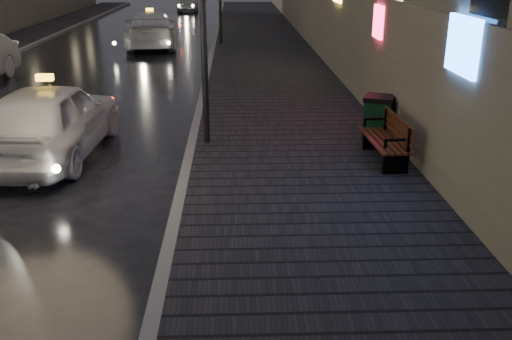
{
  "coord_description": "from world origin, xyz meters",
  "views": [
    {
      "loc": [
        2.5,
        -6.45,
        4.1
      ],
      "look_at": [
        2.83,
        2.24,
        0.85
      ],
      "focal_mm": 40.0,
      "sensor_mm": 36.0,
      "label": 1
    }
  ],
  "objects_px": {
    "bench": "(389,139)",
    "car_far": "(188,3)",
    "taxi_mid": "(151,29)",
    "taxi_near": "(50,120)",
    "trash_bin": "(378,117)"
  },
  "relations": [
    {
      "from": "taxi_mid",
      "to": "bench",
      "type": "bearing_deg",
      "value": 105.78
    },
    {
      "from": "trash_bin",
      "to": "car_far",
      "type": "bearing_deg",
      "value": 123.55
    },
    {
      "from": "bench",
      "to": "taxi_mid",
      "type": "bearing_deg",
      "value": 110.08
    },
    {
      "from": "taxi_near",
      "to": "taxi_mid",
      "type": "height_order",
      "value": "taxi_mid"
    },
    {
      "from": "taxi_mid",
      "to": "taxi_near",
      "type": "bearing_deg",
      "value": 83.44
    },
    {
      "from": "bench",
      "to": "car_far",
      "type": "xyz_separation_m",
      "value": [
        -6.84,
        36.78,
        0.05
      ]
    },
    {
      "from": "taxi_near",
      "to": "taxi_mid",
      "type": "xyz_separation_m",
      "value": [
        -0.05,
        16.32,
        0.01
      ]
    },
    {
      "from": "taxi_near",
      "to": "car_far",
      "type": "height_order",
      "value": "taxi_near"
    },
    {
      "from": "taxi_near",
      "to": "car_far",
      "type": "xyz_separation_m",
      "value": [
        0.28,
        35.82,
        -0.17
      ]
    },
    {
      "from": "bench",
      "to": "taxi_near",
      "type": "height_order",
      "value": "taxi_near"
    },
    {
      "from": "trash_bin",
      "to": "car_far",
      "type": "xyz_separation_m",
      "value": [
        -7.0,
        35.2,
        0.02
      ]
    },
    {
      "from": "bench",
      "to": "car_far",
      "type": "distance_m",
      "value": 37.41
    },
    {
      "from": "bench",
      "to": "car_far",
      "type": "bearing_deg",
      "value": 98.11
    },
    {
      "from": "taxi_mid",
      "to": "car_far",
      "type": "relative_size",
      "value": 1.49
    },
    {
      "from": "trash_bin",
      "to": "car_far",
      "type": "distance_m",
      "value": 35.89
    }
  ]
}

